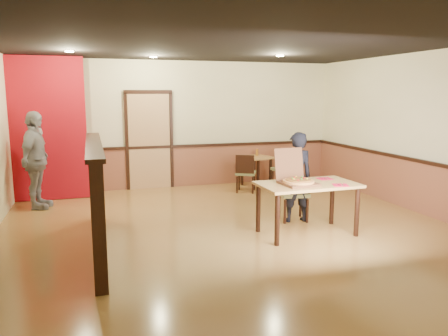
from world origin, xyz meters
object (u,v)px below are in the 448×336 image
object	(u,v)px
side_chair_left	(246,172)
side_chair_right	(286,168)
condiment	(257,152)
diner_chair	(292,190)
main_table	(307,190)
passerby	(36,160)
diner	(296,177)
pizza_box	(297,180)
side_table	(256,164)

from	to	relation	value
side_chair_left	side_chair_right	xyz separation A→B (m)	(0.94, -0.01, 0.04)
side_chair_left	condiment	size ratio (longest dim) A/B	5.45
diner_chair	condiment	bearing A→B (deg)	90.27
main_table	side_chair_left	xyz separation A→B (m)	(0.08, 2.91, -0.22)
passerby	condiment	distance (m)	4.70
diner	side_chair_right	bearing A→B (deg)	-108.01
main_table	passerby	xyz separation A→B (m)	(-4.00, 2.78, 0.22)
side_chair_right	passerby	size ratio (longest dim) A/B	0.50
main_table	side_chair_right	size ratio (longest dim) A/B	1.64
diner	condiment	size ratio (longest dim) A/B	9.80
diner	pizza_box	xyz separation A→B (m)	(-0.32, -0.65, 0.10)
diner_chair	condiment	xyz separation A→B (m)	(0.48, 2.84, 0.25)
side_chair_right	diner	size ratio (longest dim) A/B	0.61
side_chair_left	side_table	bearing A→B (deg)	-101.20
main_table	condiment	size ratio (longest dim) A/B	9.73
diner_chair	diner	distance (m)	0.28
side_chair_right	diner	world-z (taller)	diner
condiment	side_table	bearing A→B (deg)	-116.89
diner	passerby	world-z (taller)	passerby
side_chair_left	side_table	size ratio (longest dim) A/B	1.07
main_table	side_chair_right	world-z (taller)	side_chair_right
diner_chair	passerby	bearing A→B (deg)	164.16
condiment	main_table	bearing A→B (deg)	-99.70
diner_chair	diner	bearing A→B (deg)	-83.91
condiment	pizza_box	bearing A→B (deg)	-102.47
side_chair_right	diner	bearing A→B (deg)	57.45
pizza_box	condiment	bearing A→B (deg)	72.73
side_chair_left	diner_chair	bearing A→B (deg)	118.79
side_table	condiment	distance (m)	0.28
side_chair_right	side_table	world-z (taller)	side_chair_right
passerby	diner_chair	bearing A→B (deg)	-101.78
side_chair_left	side_chair_right	world-z (taller)	side_chair_right
side_table	side_chair_left	bearing A→B (deg)	-128.33
passerby	pizza_box	xyz separation A→B (m)	(3.82, -2.78, -0.05)
passerby	condiment	xyz separation A→B (m)	(4.62, 0.85, -0.14)
side_chair_right	side_table	bearing A→B (deg)	-64.08
pizza_box	diner_chair	bearing A→B (deg)	62.85
side_table	side_chair_right	bearing A→B (deg)	-53.06
pizza_box	condiment	size ratio (longest dim) A/B	3.96
diner_chair	condiment	size ratio (longest dim) A/B	6.05
main_table	side_table	world-z (taller)	main_table
main_table	side_chair_right	bearing A→B (deg)	69.12
diner	diner_chair	bearing A→B (deg)	-90.20
passerby	condiment	bearing A→B (deg)	-65.68
diner_chair	side_table	size ratio (longest dim) A/B	1.18
diner_chair	condiment	distance (m)	2.89
side_table	condiment	size ratio (longest dim) A/B	5.11
side_chair_right	pizza_box	xyz separation A→B (m)	(-1.21, -2.90, 0.35)
side_table	passerby	xyz separation A→B (m)	(-4.56, -0.73, 0.39)
main_table	diner	world-z (taller)	diner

